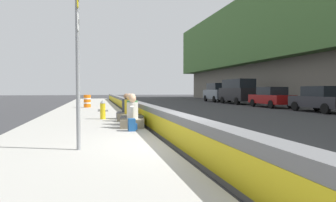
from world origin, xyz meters
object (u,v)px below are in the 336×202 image
(parked_car_midline, at_px, (238,91))
(backpack, at_px, (132,125))
(parked_car_third, at_px, (321,99))
(seated_person_far, at_px, (126,111))
(parked_car_fourth, at_px, (271,97))
(parked_car_far, at_px, (217,92))
(seated_person_rear, at_px, (129,113))
(seated_person_foreground, at_px, (132,118))
(route_sign_post, at_px, (78,56))
(seated_person_middle, at_px, (132,115))
(fire_hydrant, at_px, (103,109))
(construction_barrel, at_px, (87,101))

(parked_car_midline, bearing_deg, backpack, 145.21)
(parked_car_third, height_order, parked_car_midline, parked_car_midline)
(seated_person_far, xyz_separation_m, parked_car_fourth, (8.54, -12.86, 0.36))
(parked_car_far, bearing_deg, seated_person_rear, 148.92)
(seated_person_foreground, xyz_separation_m, parked_car_midline, (18.19, -13.08, 0.86))
(route_sign_post, xyz_separation_m, parked_car_far, (27.44, -14.77, -1.03))
(seated_person_middle, bearing_deg, parked_car_midline, -37.03)
(seated_person_rear, relative_size, seated_person_far, 1.01)
(seated_person_middle, height_order, seated_person_far, seated_person_middle)
(seated_person_far, distance_m, parked_car_far, 24.28)
(route_sign_post, height_order, parked_car_far, route_sign_post)
(route_sign_post, distance_m, seated_person_foreground, 4.29)
(seated_person_far, height_order, parked_car_midline, parked_car_midline)
(parked_car_midline, relative_size, parked_car_far, 1.06)
(parked_car_midline, xyz_separation_m, parked_car_far, (5.67, -0.08, -0.17))
(parked_car_fourth, xyz_separation_m, parked_car_midline, (6.28, -0.09, 0.49))
(backpack, bearing_deg, seated_person_foreground, -7.87)
(seated_person_middle, bearing_deg, seated_person_rear, -1.04)
(parked_car_fourth, distance_m, parked_car_midline, 6.30)
(seated_person_middle, bearing_deg, parked_car_fourth, -49.73)
(seated_person_far, distance_m, parked_car_fourth, 15.44)
(fire_hydrant, xyz_separation_m, construction_barrel, (9.62, 0.94, 0.03))
(seated_person_foreground, height_order, seated_person_middle, seated_person_middle)
(parked_car_third, distance_m, parked_car_midline, 11.88)
(parked_car_third, xyz_separation_m, parked_car_fourth, (5.59, 0.13, 0.00))
(fire_hydrant, relative_size, seated_person_rear, 0.75)
(seated_person_rear, distance_m, backpack, 3.06)
(fire_hydrant, relative_size, parked_car_third, 0.19)
(seated_person_far, bearing_deg, backpack, 176.83)
(fire_hydrant, relative_size, parked_car_fourth, 0.19)
(seated_person_middle, height_order, parked_car_fourth, parked_car_fourth)
(seated_person_middle, distance_m, parked_car_midline, 21.54)
(parked_car_third, bearing_deg, seated_person_far, 102.78)
(fire_hydrant, xyz_separation_m, parked_car_far, (20.38, -14.09, 0.60))
(parked_car_midline, bearing_deg, seated_person_far, 138.83)
(seated_person_rear, distance_m, parked_car_midline, 20.54)
(seated_person_far, bearing_deg, route_sign_post, 165.93)
(route_sign_post, relative_size, parked_car_fourth, 0.80)
(seated_person_foreground, relative_size, backpack, 2.86)
(seated_person_foreground, height_order, parked_car_far, parked_car_far)
(fire_hydrant, xyz_separation_m, seated_person_rear, (-1.22, -1.07, -0.08))
(route_sign_post, bearing_deg, construction_barrel, 0.88)
(construction_barrel, bearing_deg, seated_person_foreground, -171.84)
(fire_hydrant, bearing_deg, seated_person_rear, -138.69)
(seated_person_rear, relative_size, parked_car_third, 0.26)
(seated_person_foreground, distance_m, parked_car_far, 27.25)
(parked_car_midline, bearing_deg, construction_barrel, 108.81)
(route_sign_post, distance_m, seated_person_rear, 6.33)
(fire_hydrant, distance_m, seated_person_far, 1.07)
(seated_person_foreground, bearing_deg, construction_barrel, 8.16)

